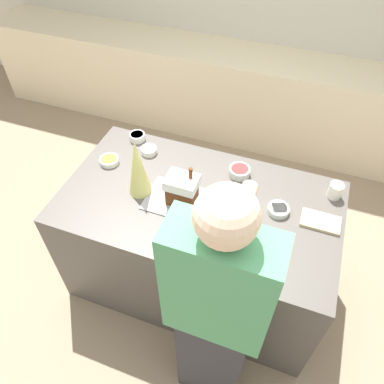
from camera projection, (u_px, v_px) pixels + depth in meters
The scene contains 15 objects.
ground_plane at pixel (198, 276), 2.95m from camera, with size 12.00×12.00×0.00m, color gray.
wall_back at pixel (281, 2), 3.43m from camera, with size 8.00×0.05×2.60m.
back_cabinet_block at pixel (260, 100), 3.84m from camera, with size 6.00×0.60×0.91m.
kitchen_island at pixel (198, 243), 2.63m from camera, with size 1.73×0.98×0.89m.
baking_tray at pixel (182, 201), 2.30m from camera, with size 0.45×0.30×0.01m.
gingerbread_house at pixel (182, 189), 2.22m from camera, with size 0.19×0.15×0.26m.
decorative_tree at pixel (138, 167), 2.22m from camera, with size 0.14×0.14×0.40m.
candy_bowl_center_rear at pixel (240, 171), 2.44m from camera, with size 0.14×0.14×0.05m.
candy_bowl_beside_tree at pixel (109, 160), 2.53m from camera, with size 0.13×0.13×0.04m.
candy_bowl_behind_tray at pixel (278, 209), 2.23m from camera, with size 0.13×0.13×0.04m.
candy_bowl_front_corner at pixel (137, 137), 2.69m from camera, with size 0.11×0.11×0.05m.
candy_bowl_far_right at pixel (149, 150), 2.60m from camera, with size 0.11×0.11×0.04m.
cookbook at pixel (321, 222), 2.18m from camera, with size 0.23×0.14×0.02m.
mug at pixel (335, 191), 2.29m from camera, with size 0.09×0.09×0.10m.
person at pixel (216, 315), 1.77m from camera, with size 0.47×0.58×1.77m.
Camera 1 is at (0.49, -1.46, 2.61)m, focal length 35.00 mm.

